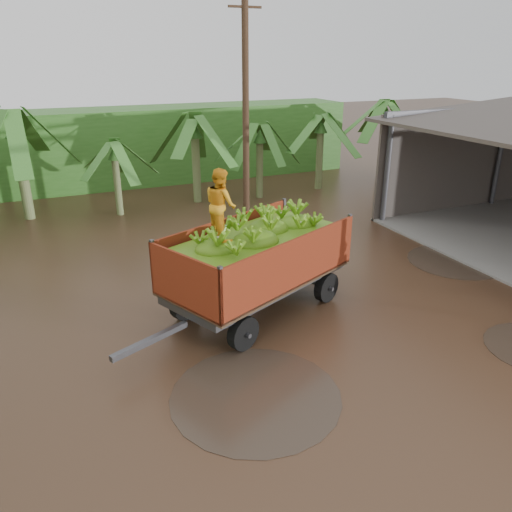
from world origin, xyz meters
The scene contains 5 objects.
ground centered at (0.00, 0.00, 0.00)m, with size 100.00×100.00×0.00m, color black.
hedge_north centered at (-2.00, 16.00, 1.80)m, with size 22.00×3.00×3.60m, color #2D661E.
banana_trailer centered at (-2.02, 1.09, 1.43)m, with size 6.47×3.97×3.77m.
utility_pole centered at (0.58, 8.01, 4.10)m, with size 1.20×0.24×8.08m.
banana_plants centered at (-5.13, 6.85, 1.88)m, with size 24.83×21.13×4.27m.
Camera 1 is at (-6.56, -9.15, 6.03)m, focal length 35.00 mm.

